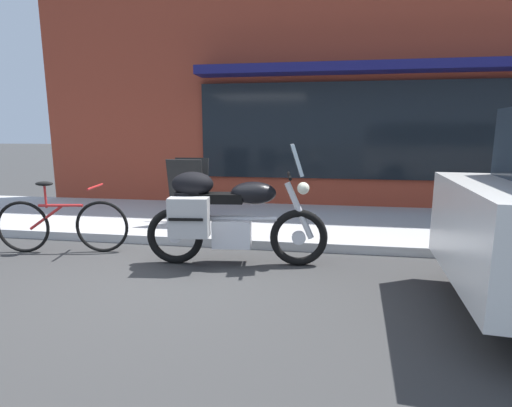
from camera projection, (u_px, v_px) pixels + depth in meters
The scene contains 4 objects.
ground_plane at pixel (155, 280), 4.15m from camera, with size 80.00×80.00×0.00m, color #343434.
touring_motorcycle at pixel (225, 214), 4.52m from camera, with size 2.12×0.81×1.41m.
parked_bicycle at pixel (62, 224), 5.05m from camera, with size 1.67×0.48×0.93m.
sandwich_board_sign at pixel (189, 191), 6.14m from camera, with size 0.55×0.43×1.01m.
Camera 1 is at (1.68, -3.71, 1.55)m, focal length 27.57 mm.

